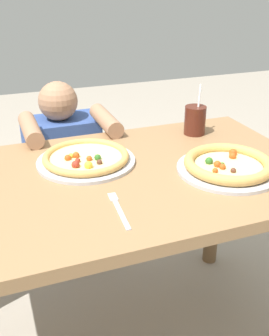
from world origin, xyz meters
The scene contains 6 objects.
dining_table centered at (0.00, 0.00, 0.64)m, with size 1.37×0.80×0.75m.
pizza_near centered at (0.37, -0.10, 0.77)m, with size 0.34×0.34×0.05m.
pizza_far centered at (-0.07, 0.13, 0.77)m, with size 0.35×0.35×0.04m.
drink_cup_colored centered at (0.43, 0.26, 0.81)m, with size 0.09×0.09×0.21m.
fork centered at (-0.06, -0.20, 0.75)m, with size 0.03×0.20×0.00m.
diner_seated centered at (-0.05, 0.67, 0.42)m, with size 0.39×0.51×0.91m.
Camera 1 is at (-0.37, -1.15, 1.36)m, focal length 43.61 mm.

